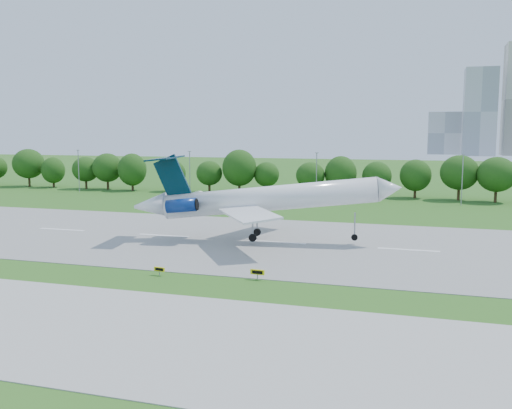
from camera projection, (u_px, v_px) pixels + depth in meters
name	position (u px, v px, depth m)	size (l,w,h in m)	color
ground	(76.00, 270.00, 72.37)	(600.00, 600.00, 0.00)	#225917
runway	(164.00, 236.00, 96.08)	(400.00, 45.00, 0.08)	gray
tree_line	(270.00, 172.00, 158.83)	(288.40, 8.40, 10.40)	#382314
light_poles	(251.00, 174.00, 150.05)	(175.90, 0.25, 12.19)	gray
airliner	(256.00, 199.00, 90.13)	(43.00, 30.86, 13.41)	white
taxi_sign_centre	(257.00, 272.00, 67.64)	(1.77, 0.34, 1.24)	gray
taxi_sign_right	(159.00, 269.00, 69.67)	(1.50, 0.37, 1.05)	gray
service_vehicle_a	(200.00, 194.00, 155.25)	(1.40, 4.03, 1.33)	silver
service_vehicle_b	(191.00, 196.00, 149.14)	(1.37, 3.40, 1.16)	silver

